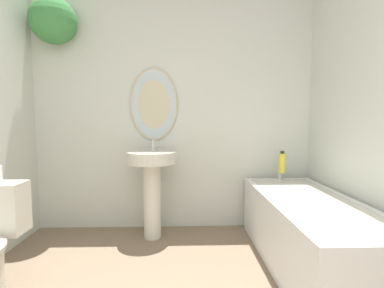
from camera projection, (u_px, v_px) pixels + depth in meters
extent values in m
cube|color=silver|center=(174.00, 109.00, 2.78)|extent=(2.85, 0.06, 2.40)
ellipsoid|color=beige|center=(154.00, 104.00, 2.73)|extent=(0.46, 0.02, 0.70)
ellipsoid|color=silver|center=(154.00, 104.00, 2.72)|extent=(0.42, 0.01, 0.66)
cylinder|color=silver|center=(53.00, 10.00, 2.52)|extent=(0.19, 0.19, 0.10)
sphere|color=#3D8442|center=(53.00, 21.00, 2.53)|extent=(0.41, 0.41, 0.41)
cylinder|color=beige|center=(152.00, 201.00, 2.55)|extent=(0.16, 0.16, 0.69)
cylinder|color=beige|center=(152.00, 158.00, 2.52)|extent=(0.44, 0.44, 0.10)
cylinder|color=silver|center=(153.00, 145.00, 2.63)|extent=(0.02, 0.02, 0.10)
cube|color=silver|center=(310.00, 233.00, 2.05)|extent=(0.64, 1.53, 0.51)
cube|color=beige|center=(311.00, 202.00, 2.03)|extent=(0.54, 1.43, 0.04)
cylinder|color=silver|center=(280.00, 176.00, 2.69)|extent=(0.04, 0.04, 0.08)
cylinder|color=gold|center=(282.00, 163.00, 2.63)|extent=(0.06, 0.06, 0.19)
cylinder|color=black|center=(282.00, 152.00, 2.62)|extent=(0.04, 0.04, 0.02)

